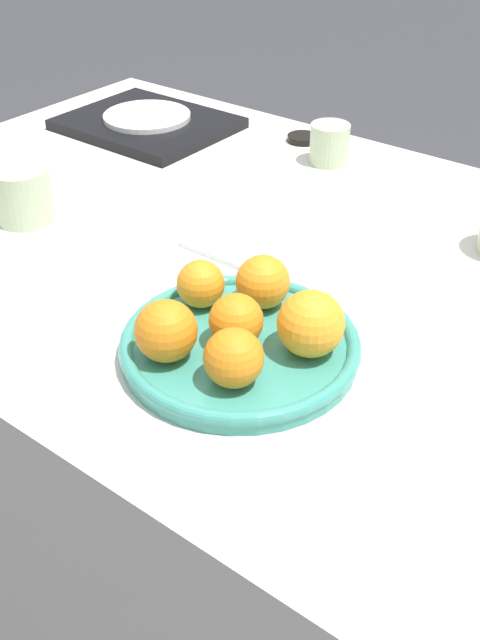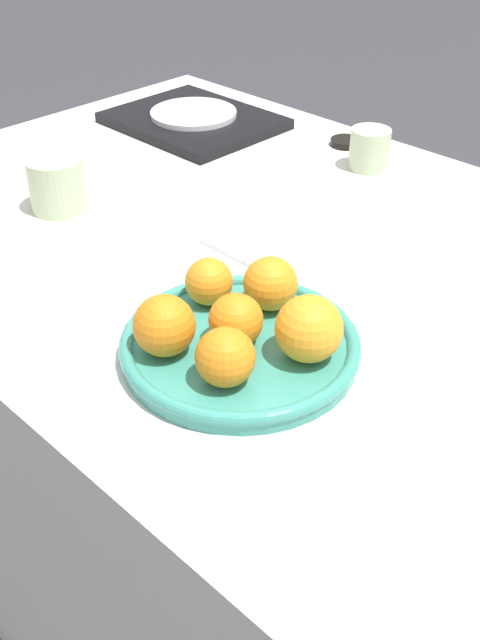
% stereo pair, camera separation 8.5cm
% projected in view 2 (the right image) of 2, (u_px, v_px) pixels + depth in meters
% --- Properties ---
extents(ground_plane, '(12.00, 12.00, 0.00)m').
position_uv_depth(ground_plane, '(294.00, 589.00, 1.48)').
color(ground_plane, '#38383D').
extents(table, '(1.57, 0.93, 0.75)m').
position_uv_depth(table, '(304.00, 455.00, 1.27)').
color(table, silver).
rests_on(table, ground_plane).
extents(fruit_platter, '(0.28, 0.28, 0.03)m').
position_uv_depth(fruit_platter, '(240.00, 345.00, 0.88)').
color(fruit_platter, teal).
rests_on(fruit_platter, table).
extents(orange_0, '(0.06, 0.06, 0.06)m').
position_uv_depth(orange_0, '(236.00, 320.00, 0.85)').
color(orange_0, orange).
rests_on(orange_0, fruit_platter).
extents(orange_1, '(0.07, 0.07, 0.07)m').
position_uv_depth(orange_1, '(270.00, 284.00, 0.92)').
color(orange_1, orange).
rests_on(orange_1, fruit_platter).
extents(orange_2, '(0.07, 0.07, 0.07)m').
position_uv_depth(orange_2, '(225.00, 357.00, 0.80)').
color(orange_2, orange).
rests_on(orange_2, fruit_platter).
extents(orange_3, '(0.06, 0.06, 0.06)m').
position_uv_depth(orange_3, '(209.00, 282.00, 0.93)').
color(orange_3, orange).
rests_on(orange_3, fruit_platter).
extents(orange_4, '(0.08, 0.08, 0.08)m').
position_uv_depth(orange_4, '(309.00, 329.00, 0.83)').
color(orange_4, orange).
rests_on(orange_4, fruit_platter).
extents(orange_5, '(0.07, 0.07, 0.07)m').
position_uv_depth(orange_5, '(164.00, 326.00, 0.84)').
color(orange_5, orange).
rests_on(orange_5, fruit_platter).
extents(serving_tray, '(0.31, 0.25, 0.02)m').
position_uv_depth(serving_tray, '(194.00, 121.00, 1.50)').
color(serving_tray, black).
rests_on(serving_tray, table).
extents(side_plate, '(0.17, 0.17, 0.01)m').
position_uv_depth(side_plate, '(193.00, 113.00, 1.49)').
color(side_plate, white).
rests_on(side_plate, serving_tray).
extents(cup_1, '(0.09, 0.09, 0.08)m').
position_uv_depth(cup_1, '(57.00, 184.00, 1.17)').
color(cup_1, '#B7CC9E').
rests_on(cup_1, table).
extents(cup_3, '(0.07, 0.07, 0.07)m').
position_uv_depth(cup_3, '(370.00, 149.00, 1.31)').
color(cup_3, '#B7CC9E').
rests_on(cup_3, table).
extents(napkin, '(0.14, 0.12, 0.01)m').
position_uv_depth(napkin, '(264.00, 243.00, 1.10)').
color(napkin, white).
rests_on(napkin, table).
extents(soy_dish, '(0.06, 0.06, 0.01)m').
position_uv_depth(soy_dish, '(346.00, 142.00, 1.41)').
color(soy_dish, black).
rests_on(soy_dish, table).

